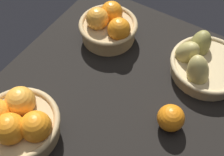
{
  "coord_description": "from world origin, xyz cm",
  "views": [
    {
      "loc": [
        41.58,
        25.24,
        77.44
      ],
      "look_at": [
        -2.94,
        -2.55,
        7.0
      ],
      "focal_mm": 46.98,
      "sensor_mm": 36.0,
      "label": 1
    }
  ],
  "objects_px": {
    "basket_near_right": "(18,123)",
    "basket_near_left": "(109,26)",
    "loose_orange_front_gap": "(170,119)",
    "basket_far_left_pears": "(203,64)"
  },
  "relations": [
    {
      "from": "basket_near_left",
      "to": "basket_far_left_pears",
      "type": "xyz_separation_m",
      "value": [
        -0.03,
        0.33,
        -0.01
      ]
    },
    {
      "from": "basket_near_right",
      "to": "loose_orange_front_gap",
      "type": "relative_size",
      "value": 2.91
    },
    {
      "from": "basket_near_left",
      "to": "loose_orange_front_gap",
      "type": "height_order",
      "value": "basket_near_left"
    },
    {
      "from": "basket_near_left",
      "to": "basket_far_left_pears",
      "type": "bearing_deg",
      "value": 94.53
    },
    {
      "from": "basket_near_right",
      "to": "basket_far_left_pears",
      "type": "distance_m",
      "value": 0.58
    },
    {
      "from": "basket_near_right",
      "to": "basket_near_left",
      "type": "xyz_separation_m",
      "value": [
        -0.44,
        0.0,
        -0.0
      ]
    },
    {
      "from": "basket_far_left_pears",
      "to": "loose_orange_front_gap",
      "type": "bearing_deg",
      "value": -1.1
    },
    {
      "from": "loose_orange_front_gap",
      "to": "basket_near_right",
      "type": "bearing_deg",
      "value": -55.14
    },
    {
      "from": "basket_far_left_pears",
      "to": "basket_near_right",
      "type": "bearing_deg",
      "value": -36.03
    },
    {
      "from": "loose_orange_front_gap",
      "to": "basket_near_left",
      "type": "bearing_deg",
      "value": -122.05
    }
  ]
}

